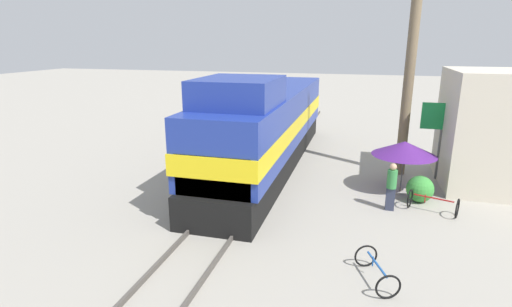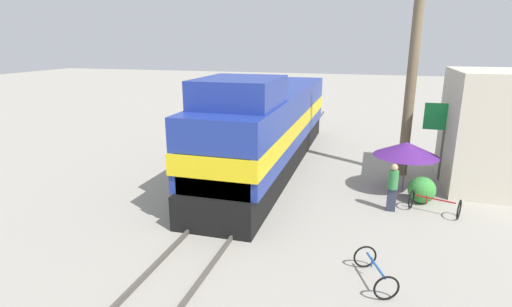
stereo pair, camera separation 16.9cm
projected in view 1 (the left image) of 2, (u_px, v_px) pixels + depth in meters
ground_plane at (250, 187)px, 16.40m from camera, size 120.00×120.00×0.00m
rail_near at (234, 184)px, 16.56m from camera, size 0.08×37.17×0.15m
rail_far at (267, 187)px, 16.20m from camera, size 0.08×37.17×0.15m
locomotive at (267, 127)px, 18.43m from camera, size 2.94×15.39×4.57m
utility_pole at (410, 65)px, 16.84m from camera, size 1.80×0.43×9.55m
vendor_umbrella at (405, 148)px, 15.52m from camera, size 2.48×2.48×2.05m
billboard_sign at (443, 123)px, 16.75m from camera, size 1.75×0.12×3.32m
shrub_cluster at (420, 189)px, 14.84m from camera, size 0.99×0.99×0.99m
person_bystander at (391, 185)px, 13.97m from camera, size 0.34×0.34×1.73m
bicycle at (433, 203)px, 13.92m from camera, size 1.74×1.16×0.68m
bicycle_spare at (376, 270)px, 9.90m from camera, size 1.11×1.58×0.63m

